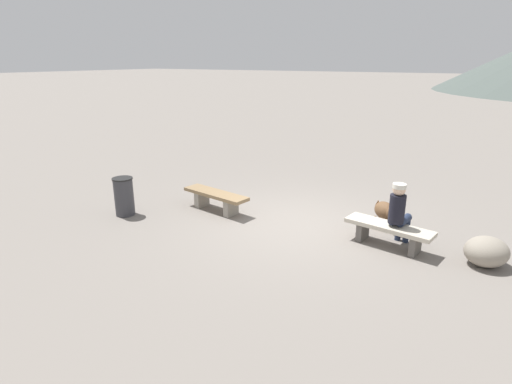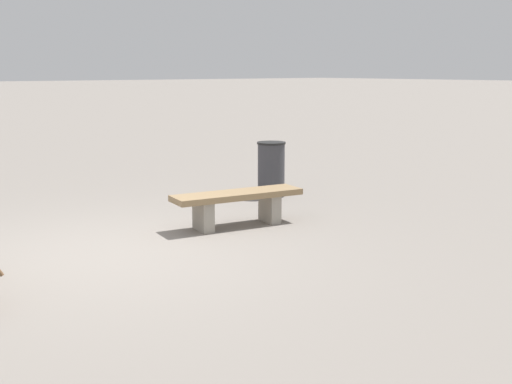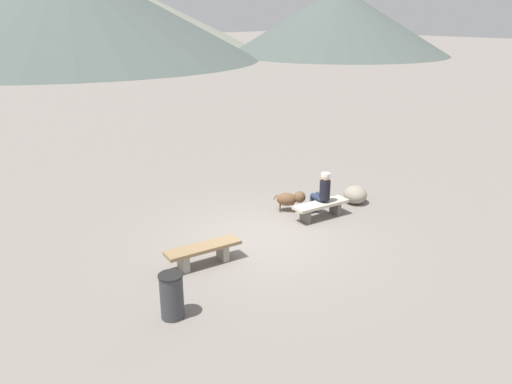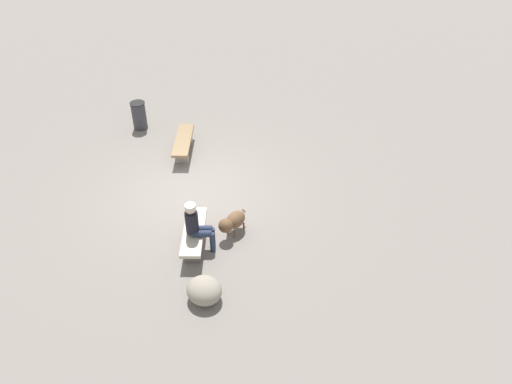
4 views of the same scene
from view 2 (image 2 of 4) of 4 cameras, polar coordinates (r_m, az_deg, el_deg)
name	(u,v)px [view 2 (image 2 of 4)]	position (r m, az deg, el deg)	size (l,w,h in m)	color
ground	(104,258)	(7.21, -13.16, -5.67)	(210.00, 210.00, 0.06)	gray
bench_left	(237,202)	(8.23, -1.64, -0.86)	(1.74, 0.70, 0.44)	gray
trash_bin	(271,169)	(10.16, 1.34, 2.00)	(0.45, 0.45, 0.86)	#38383D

